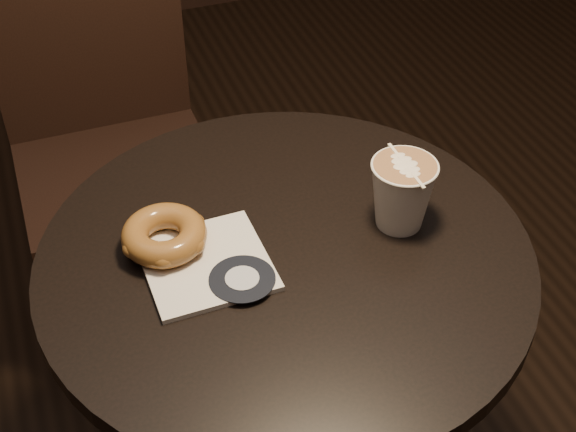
{
  "coord_description": "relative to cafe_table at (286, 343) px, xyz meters",
  "views": [
    {
      "loc": [
        -0.28,
        -0.77,
        1.52
      ],
      "look_at": [
        0.01,
        0.03,
        0.79
      ],
      "focal_mm": 50.0,
      "sensor_mm": 36.0,
      "label": 1
    }
  ],
  "objects": [
    {
      "name": "latte_cup",
      "position": [
        0.18,
        -0.0,
        0.25
      ],
      "size": [
        0.1,
        0.1,
        0.11
      ],
      "primitive_type": null,
      "color": "silver",
      "rests_on": "cafe_table"
    },
    {
      "name": "cafe_table",
      "position": [
        0.0,
        0.0,
        0.0
      ],
      "size": [
        0.7,
        0.7,
        0.75
      ],
      "color": "black",
      "rests_on": "ground"
    },
    {
      "name": "chair",
      "position": [
        -0.15,
        0.72,
        0.03
      ],
      "size": [
        0.41,
        0.41,
        1.04
      ],
      "rotation": [
        0.0,
        0.0,
        0.0
      ],
      "color": "black",
      "rests_on": "ground"
    },
    {
      "name": "pastry_bag",
      "position": [
        -0.11,
        0.01,
        0.2
      ],
      "size": [
        0.17,
        0.17,
        0.01
      ],
      "primitive_type": "cube",
      "rotation": [
        0.0,
        0.0,
        0.02
      ],
      "color": "silver",
      "rests_on": "cafe_table"
    },
    {
      "name": "doughnut",
      "position": [
        -0.16,
        0.06,
        0.23
      ],
      "size": [
        0.12,
        0.12,
        0.04
      ],
      "primitive_type": "torus",
      "color": "brown",
      "rests_on": "pastry_bag"
    }
  ]
}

